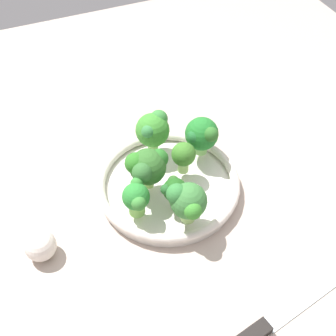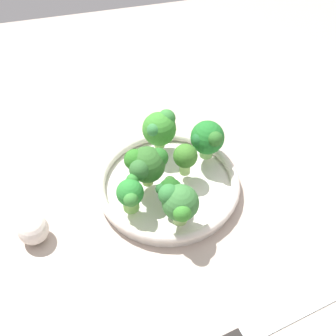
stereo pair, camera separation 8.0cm
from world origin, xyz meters
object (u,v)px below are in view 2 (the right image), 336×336
broccoli_floret_6 (185,156)px  broccoli_floret_1 (160,128)px  broccoli_floret_3 (207,139)px  broccoli_floret_4 (146,164)px  broccoli_floret_0 (170,190)px  broccoli_floret_5 (130,194)px  bowl (168,185)px  garlic_bulb (33,229)px  broccoli_floret_2 (179,203)px

broccoli_floret_6 → broccoli_floret_1: bearing=-70.6°
broccoli_floret_3 → broccoli_floret_4: 12.84cm
broccoli_floret_1 → broccoli_floret_4: bearing=62.4°
broccoli_floret_0 → broccoli_floret_5: (6.55, -0.34, 0.62)cm
broccoli_floret_1 → broccoli_floret_4: broccoli_floret_4 is taller
broccoli_floret_1 → broccoli_floret_5: 15.87cm
bowl → broccoli_floret_5: broccoli_floret_5 is taller
broccoli_floret_0 → garlic_bulb: bearing=-0.8°
broccoli_floret_1 → broccoli_floret_3: size_ratio=1.00×
broccoli_floret_0 → broccoli_floret_2: 4.54cm
broccoli_floret_4 → broccoli_floret_6: 7.39cm
broccoli_floret_3 → garlic_bulb: size_ratio=1.47×
broccoli_floret_5 → garlic_bulb: size_ratio=1.22×
broccoli_floret_1 → garlic_bulb: bearing=28.7°
broccoli_floret_2 → broccoli_floret_6: 11.19cm
bowl → broccoli_floret_3: bearing=-154.7°
broccoli_floret_4 → broccoli_floret_5: size_ratio=1.24×
broccoli_floret_4 → garlic_bulb: bearing=13.5°
garlic_bulb → broccoli_floret_4: bearing=-166.5°
broccoli_floret_2 → broccoli_floret_4: same height
garlic_bulb → broccoli_floret_0: bearing=179.2°
broccoli_floret_1 → garlic_bulb: (24.77, 13.57, -4.89)cm
broccoli_floret_5 → broccoli_floret_6: (-10.94, -5.86, 0.18)cm
bowl → broccoli_floret_6: size_ratio=4.09×
broccoli_floret_6 → bowl: bearing=17.8°
broccoli_floret_6 → broccoli_floret_5: bearing=28.2°
broccoli_floret_2 → broccoli_floret_6: bearing=-110.8°
broccoli_floret_5 → broccoli_floret_1: bearing=-121.3°
broccoli_floret_0 → broccoli_floret_3: size_ratio=0.70×
broccoli_floret_2 → broccoli_floret_6: broccoli_floret_2 is taller
broccoli_floret_5 → garlic_bulb: (16.53, 0.03, -4.15)cm
bowl → broccoli_floret_1: 10.63cm
broccoli_floret_6 → broccoli_floret_3: bearing=-150.1°
broccoli_floret_2 → bowl: bearing=-93.6°
broccoli_floret_3 → broccoli_floret_6: broccoli_floret_3 is taller
broccoli_floret_1 → bowl: bearing=85.6°
broccoli_floret_0 → garlic_bulb: size_ratio=1.02×
broccoli_floret_2 → garlic_bulb: bearing=-10.9°
broccoli_floret_3 → broccoli_floret_4: bearing=17.7°
broccoli_floret_1 → broccoli_floret_5: bearing=58.7°
broccoli_floret_6 → broccoli_floret_0: bearing=54.7°
broccoli_floret_3 → garlic_bulb: bearing=15.1°
bowl → garlic_bulb: (24.11, 4.81, 1.08)cm
broccoli_floret_4 → broccoli_floret_5: 6.18cm
broccoli_floret_2 → broccoli_floret_4: (3.29, -9.40, 0.20)cm
bowl → broccoli_floret_3: (-8.34, -3.94, 5.95)cm
bowl → broccoli_floret_4: bearing=-0.6°
broccoli_floret_4 → broccoli_floret_1: bearing=-117.6°
broccoli_floret_2 → broccoli_floret_5: bearing=-33.3°
broccoli_floret_5 → garlic_bulb: bearing=0.1°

